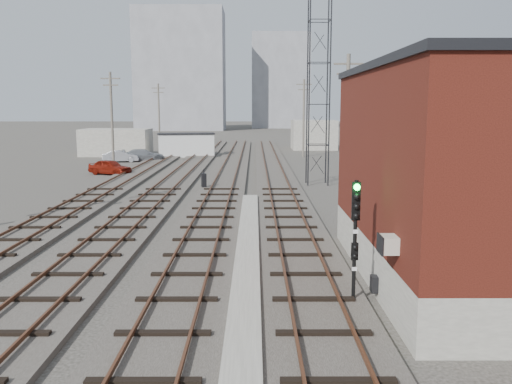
{
  "coord_description": "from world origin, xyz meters",
  "views": [
    {
      "loc": [
        0.79,
        -5.74,
        5.79
      ],
      "look_at": [
        0.84,
        17.14,
        2.2
      ],
      "focal_mm": 38.0,
      "sensor_mm": 36.0,
      "label": 1
    }
  ],
  "objects_px": {
    "car_silver": "(121,156)",
    "car_grey": "(144,155)",
    "car_red": "(110,167)",
    "signal_mast": "(355,234)",
    "switch_stand": "(204,181)",
    "site_trailer": "(186,145)"
  },
  "relations": [
    {
      "from": "car_red",
      "to": "car_silver",
      "type": "xyz_separation_m",
      "value": [
        -1.74,
        10.84,
        -0.04
      ]
    },
    {
      "from": "site_trailer",
      "to": "car_grey",
      "type": "xyz_separation_m",
      "value": [
        -3.97,
        -5.32,
        -0.75
      ]
    },
    {
      "from": "switch_stand",
      "to": "car_red",
      "type": "xyz_separation_m",
      "value": [
        -8.97,
        8.79,
        0.01
      ]
    },
    {
      "from": "signal_mast",
      "to": "car_red",
      "type": "height_order",
      "value": "signal_mast"
    },
    {
      "from": "car_silver",
      "to": "car_red",
      "type": "bearing_deg",
      "value": 176.71
    },
    {
      "from": "car_grey",
      "to": "car_red",
      "type": "bearing_deg",
      "value": 161.0
    },
    {
      "from": "car_red",
      "to": "car_silver",
      "type": "bearing_deg",
      "value": 32.74
    },
    {
      "from": "signal_mast",
      "to": "car_red",
      "type": "relative_size",
      "value": 0.96
    },
    {
      "from": "car_red",
      "to": "car_silver",
      "type": "relative_size",
      "value": 1.02
    },
    {
      "from": "car_red",
      "to": "car_grey",
      "type": "height_order",
      "value": "car_red"
    },
    {
      "from": "signal_mast",
      "to": "car_silver",
      "type": "bearing_deg",
      "value": 112.18
    },
    {
      "from": "switch_stand",
      "to": "car_grey",
      "type": "height_order",
      "value": "switch_stand"
    },
    {
      "from": "switch_stand",
      "to": "car_silver",
      "type": "relative_size",
      "value": 0.36
    },
    {
      "from": "car_silver",
      "to": "car_grey",
      "type": "bearing_deg",
      "value": -76.15
    },
    {
      "from": "car_silver",
      "to": "car_grey",
      "type": "distance_m",
      "value": 2.5
    },
    {
      "from": "switch_stand",
      "to": "car_grey",
      "type": "distance_m",
      "value": 22.39
    },
    {
      "from": "switch_stand",
      "to": "site_trailer",
      "type": "relative_size",
      "value": 0.2
    },
    {
      "from": "switch_stand",
      "to": "car_grey",
      "type": "relative_size",
      "value": 0.3
    },
    {
      "from": "site_trailer",
      "to": "car_red",
      "type": "distance_m",
      "value": 17.85
    },
    {
      "from": "site_trailer",
      "to": "car_grey",
      "type": "distance_m",
      "value": 6.68
    },
    {
      "from": "signal_mast",
      "to": "switch_stand",
      "type": "bearing_deg",
      "value": 106.08
    },
    {
      "from": "car_silver",
      "to": "car_grey",
      "type": "relative_size",
      "value": 0.84
    }
  ]
}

